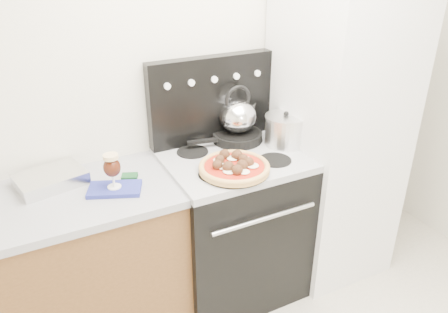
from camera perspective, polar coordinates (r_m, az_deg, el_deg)
room_shell at (r=1.59m, az=13.75°, el=-2.43°), size 3.52×3.01×2.52m
base_cabinet at (r=2.50m, az=-23.12°, el=-15.10°), size 1.45×0.60×0.86m
countertop at (r=2.24m, az=-25.14°, el=-6.33°), size 1.48×0.63×0.04m
stove_body at (r=2.68m, az=1.08°, el=-9.22°), size 0.76×0.65×0.88m
cooktop at (r=2.44m, az=1.17°, el=-0.39°), size 0.76×0.65×0.04m
backguard at (r=2.56m, az=-1.69°, el=7.50°), size 0.76×0.08×0.50m
fridge at (r=2.77m, az=14.34°, el=3.30°), size 0.64×0.68×1.90m
foil_sheet at (r=2.34m, az=-21.72°, el=-2.75°), size 0.36×0.30×0.06m
oven_mitt at (r=2.20m, az=-14.08°, el=-4.15°), size 0.29×0.23×0.02m
beer_glass at (r=2.15m, az=-14.37°, el=-1.84°), size 0.10×0.10×0.18m
pizza_pan at (r=2.26m, az=1.34°, el=-1.93°), size 0.37×0.37×0.01m
pizza at (r=2.25m, az=1.35°, el=-1.22°), size 0.40×0.40×0.05m
skillet at (r=2.61m, az=1.75°, el=2.63°), size 0.34×0.34×0.05m
tea_kettle at (r=2.56m, az=1.80°, el=5.66°), size 0.26×0.26×0.24m
stock_pot at (r=2.57m, az=7.98°, el=3.33°), size 0.27×0.27×0.17m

